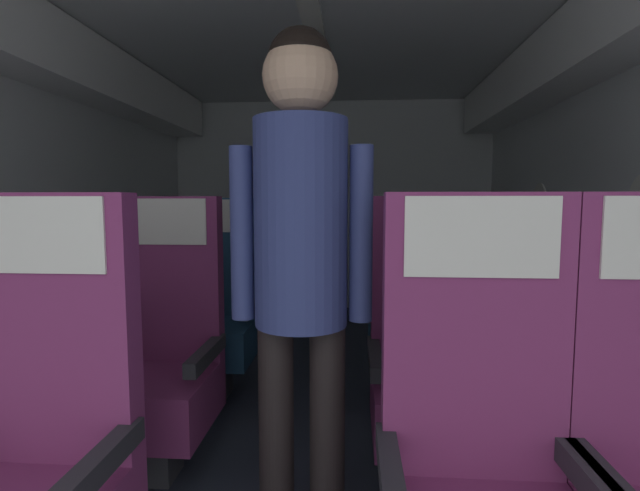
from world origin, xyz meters
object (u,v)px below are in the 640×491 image
object	(u,v)px
seat_b_left_aisle	(160,359)
seat_c_right_aisle	(491,318)
seat_a_left_aisle	(26,467)
seat_b_right_aisle	(544,367)
seat_c_left_aisle	(217,312)
seat_b_left_window	(59,355)
seat_c_left_window	(143,312)
flight_attendant	(301,244)
seat_a_right_window	(483,484)
seat_c_right_window	(409,316)
seat_b_right_window	(429,365)

from	to	relation	value
seat_b_left_aisle	seat_c_right_aisle	size ratio (longest dim) A/B	1.00
seat_b_left_aisle	seat_a_left_aisle	bearing A→B (deg)	-89.99
seat_b_right_aisle	seat_c_left_aisle	bearing A→B (deg)	152.70
seat_b_left_window	seat_c_left_window	distance (m)	0.81
seat_c_left_window	flight_attendant	size ratio (longest dim) A/B	0.71
flight_attendant	seat_a_right_window	bearing A→B (deg)	-11.35
seat_c_right_window	seat_c_right_aisle	bearing A→B (deg)	-3.13
seat_a_left_aisle	seat_c_right_aisle	bearing A→B (deg)	45.51
seat_b_right_window	flight_attendant	distance (m)	0.88
seat_b_left_aisle	seat_c_right_window	xyz separation A→B (m)	(1.15, 0.85, 0.00)
seat_b_left_aisle	seat_b_right_window	distance (m)	1.13
seat_b_left_aisle	seat_c_left_aisle	world-z (taller)	same
seat_b_left_aisle	seat_b_left_window	bearing A→B (deg)	177.63
seat_c_right_aisle	seat_c_left_window	bearing A→B (deg)	179.77
seat_b_right_window	seat_c_right_aisle	xyz separation A→B (m)	(0.48, 0.81, 0.00)
seat_a_right_window	seat_b_right_window	world-z (taller)	same
seat_b_right_aisle	flight_attendant	xyz separation A→B (m)	(-0.93, -0.51, 0.54)
seat_a_right_window	seat_b_right_aisle	xyz separation A→B (m)	(0.46, 0.82, 0.00)
seat_a_left_aisle	seat_c_right_aisle	size ratio (longest dim) A/B	1.00
seat_c_right_aisle	seat_b_right_window	bearing A→B (deg)	-120.64
seat_a_left_aisle	seat_c_left_aisle	xyz separation A→B (m)	(-0.00, 1.66, 0.00)
seat_a_right_window	seat_b_right_aisle	world-z (taller)	same
seat_a_right_window	seat_c_right_window	xyz separation A→B (m)	(0.01, 1.65, 0.00)
seat_b_left_aisle	seat_b_right_aisle	size ratio (longest dim) A/B	1.00
seat_c_left_window	flight_attendant	world-z (taller)	flight_attendant
seat_b_left_window	seat_c_right_aisle	distance (m)	2.23
seat_a_left_aisle	seat_c_left_aisle	size ratio (longest dim) A/B	1.00
seat_a_right_window	seat_c_right_aisle	world-z (taller)	same
seat_a_right_window	seat_b_left_window	distance (m)	1.80
flight_attendant	seat_b_right_aisle	bearing A→B (deg)	50.90
seat_a_left_aisle	seat_b_left_aisle	world-z (taller)	same
seat_b_right_window	seat_c_left_aisle	distance (m)	1.41
seat_c_left_window	seat_c_left_aisle	world-z (taller)	same
seat_c_right_window	seat_a_right_window	bearing A→B (deg)	-90.51
seat_a_right_window	seat_b_left_aisle	distance (m)	1.39
seat_c_left_aisle	flight_attendant	bearing A→B (deg)	-63.55
seat_a_left_aisle	flight_attendant	distance (m)	0.92
seat_b_left_aisle	seat_c_right_aisle	xyz separation A→B (m)	(1.62, 0.82, 0.00)
seat_b_left_window	seat_c_right_window	world-z (taller)	same
seat_b_right_aisle	flight_attendant	size ratio (longest dim) A/B	0.71
seat_c_right_aisle	seat_c_left_aisle	bearing A→B (deg)	179.29
seat_b_right_aisle	seat_c_right_window	bearing A→B (deg)	118.36
seat_b_right_window	seat_c_right_window	distance (m)	0.84
seat_b_left_window	seat_b_right_window	world-z (taller)	same
seat_b_right_aisle	seat_c_left_window	bearing A→B (deg)	158.44
seat_b_right_window	seat_a_left_aisle	bearing A→B (deg)	-143.73
seat_b_right_aisle	seat_c_left_window	size ratio (longest dim) A/B	1.00
seat_c_left_window	seat_c_right_aisle	size ratio (longest dim) A/B	1.00
seat_b_right_aisle	flight_attendant	distance (m)	1.19
seat_c_left_aisle	flight_attendant	xyz separation A→B (m)	(0.67, -1.34, 0.54)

